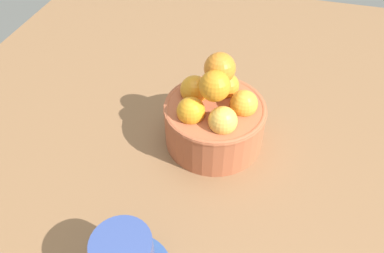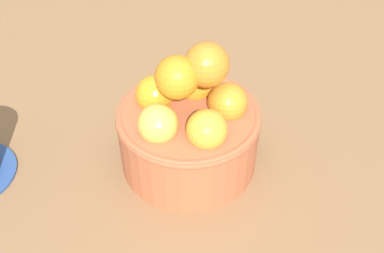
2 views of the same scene
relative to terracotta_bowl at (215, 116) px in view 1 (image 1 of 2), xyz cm
name	(u,v)px [view 1 (image 1 of 2)]	position (x,y,z in cm)	size (l,w,h in cm)	color
ground_plane	(213,146)	(0.05, 0.03, -6.97)	(112.40, 104.26, 3.22)	brown
terracotta_bowl	(215,116)	(0.00, 0.00, 0.00)	(15.90, 15.90, 15.42)	#AD5938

